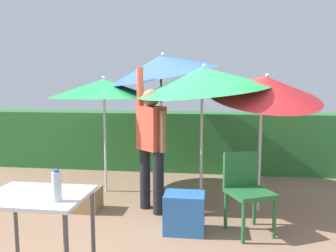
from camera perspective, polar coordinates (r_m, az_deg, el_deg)
ground_plane at (r=4.42m, az=-0.54°, el=-14.76°), size 24.00×24.00×0.00m
hedge_row at (r=6.51m, az=2.40°, el=-2.58°), size 8.00×0.70×1.13m
umbrella_rainbow at (r=5.18m, az=-1.07°, el=10.43°), size 1.79×1.75×2.35m
umbrella_orange at (r=4.40m, az=6.10°, el=8.05°), size 1.80×1.78×2.03m
umbrella_yellow at (r=5.09m, az=-11.06°, el=6.38°), size 1.63×1.63×1.79m
umbrella_navy at (r=4.34m, az=16.36°, el=6.54°), size 1.49×1.45×2.00m
person_vendor at (r=4.25m, az=-2.92°, el=-2.58°), size 0.47×0.43×1.88m
chair_plastic at (r=3.85m, az=13.43°, el=-10.25°), size 0.59×0.59×0.89m
cooler_box at (r=3.82m, az=2.84°, el=-14.77°), size 0.45×0.34×0.44m
crate_cardboard at (r=4.58m, az=-14.19°, el=-12.16°), size 0.39×0.32×0.31m
folding_table at (r=2.89m, az=-21.77°, el=-12.78°), size 0.80×0.60×0.78m
bottle_water at (r=2.61m, az=-18.69°, el=-9.84°), size 0.07×0.07×0.24m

